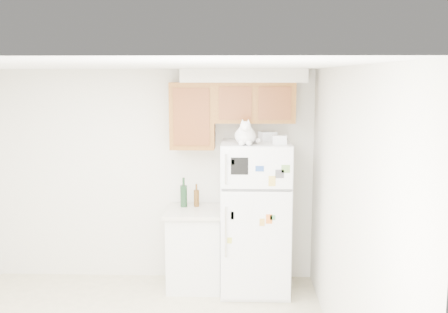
{
  "coord_description": "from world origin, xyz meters",
  "views": [
    {
      "loc": [
        1.03,
        -4.1,
        2.42
      ],
      "look_at": [
        0.86,
        1.55,
        1.55
      ],
      "focal_mm": 42.0,
      "sensor_mm": 36.0,
      "label": 1
    }
  ],
  "objects_px": {
    "storage_box_front": "(279,139)",
    "bottle_amber": "(196,195)",
    "base_counter": "(195,248)",
    "storage_box_back": "(268,136)",
    "bottle_green": "(184,192)",
    "refrigerator": "(255,217)",
    "cat": "(245,135)"
  },
  "relations": [
    {
      "from": "refrigerator",
      "to": "base_counter",
      "type": "xyz_separation_m",
      "value": [
        -0.69,
        0.07,
        -0.39
      ]
    },
    {
      "from": "base_counter",
      "to": "storage_box_back",
      "type": "height_order",
      "value": "storage_box_back"
    },
    {
      "from": "cat",
      "to": "storage_box_front",
      "type": "relative_size",
      "value": 2.69
    },
    {
      "from": "bottle_green",
      "to": "bottle_amber",
      "type": "distance_m",
      "value": 0.15
    },
    {
      "from": "base_counter",
      "to": "storage_box_front",
      "type": "xyz_separation_m",
      "value": [
        0.94,
        -0.17,
        1.28
      ]
    },
    {
      "from": "storage_box_back",
      "to": "bottle_amber",
      "type": "xyz_separation_m",
      "value": [
        -0.81,
        0.04,
        -0.7
      ]
    },
    {
      "from": "storage_box_front",
      "to": "storage_box_back",
      "type": "bearing_deg",
      "value": 113.18
    },
    {
      "from": "refrigerator",
      "to": "storage_box_front",
      "type": "height_order",
      "value": "storage_box_front"
    },
    {
      "from": "bottle_amber",
      "to": "storage_box_front",
      "type": "bearing_deg",
      "value": -18.44
    },
    {
      "from": "base_counter",
      "to": "refrigerator",
      "type": "bearing_deg",
      "value": -6.09
    },
    {
      "from": "storage_box_front",
      "to": "bottle_green",
      "type": "relative_size",
      "value": 0.44
    },
    {
      "from": "base_counter",
      "to": "storage_box_front",
      "type": "relative_size",
      "value": 6.13
    },
    {
      "from": "cat",
      "to": "storage_box_back",
      "type": "xyz_separation_m",
      "value": [
        0.26,
        0.36,
        -0.06
      ]
    },
    {
      "from": "cat",
      "to": "storage_box_back",
      "type": "distance_m",
      "value": 0.45
    },
    {
      "from": "base_counter",
      "to": "bottle_green",
      "type": "height_order",
      "value": "bottle_green"
    },
    {
      "from": "base_counter",
      "to": "bottle_amber",
      "type": "bearing_deg",
      "value": 84.45
    },
    {
      "from": "refrigerator",
      "to": "storage_box_back",
      "type": "xyz_separation_m",
      "value": [
        0.14,
        0.17,
        0.9
      ]
    },
    {
      "from": "base_counter",
      "to": "bottle_green",
      "type": "relative_size",
      "value": 2.69
    },
    {
      "from": "storage_box_front",
      "to": "cat",
      "type": "bearing_deg",
      "value": -164.99
    },
    {
      "from": "storage_box_front",
      "to": "bottle_green",
      "type": "height_order",
      "value": "storage_box_front"
    },
    {
      "from": "bottle_green",
      "to": "bottle_amber",
      "type": "bearing_deg",
      "value": 5.95
    },
    {
      "from": "refrigerator",
      "to": "cat",
      "type": "xyz_separation_m",
      "value": [
        -0.12,
        -0.19,
        0.96
      ]
    },
    {
      "from": "refrigerator",
      "to": "base_counter",
      "type": "height_order",
      "value": "refrigerator"
    },
    {
      "from": "cat",
      "to": "storage_box_back",
      "type": "relative_size",
      "value": 2.24
    },
    {
      "from": "bottle_green",
      "to": "cat",
      "type": "bearing_deg",
      "value": -28.81
    },
    {
      "from": "refrigerator",
      "to": "storage_box_back",
      "type": "distance_m",
      "value": 0.92
    },
    {
      "from": "storage_box_back",
      "to": "refrigerator",
      "type": "bearing_deg",
      "value": -150.42
    },
    {
      "from": "base_counter",
      "to": "storage_box_back",
      "type": "xyz_separation_m",
      "value": [
        0.83,
        0.09,
        1.29
      ]
    },
    {
      "from": "refrigerator",
      "to": "bottle_amber",
      "type": "xyz_separation_m",
      "value": [
        -0.68,
        0.21,
        0.2
      ]
    },
    {
      "from": "storage_box_front",
      "to": "bottle_amber",
      "type": "height_order",
      "value": "storage_box_front"
    },
    {
      "from": "storage_box_back",
      "to": "bottle_green",
      "type": "xyz_separation_m",
      "value": [
        -0.96,
        0.03,
        -0.66
      ]
    },
    {
      "from": "base_counter",
      "to": "cat",
      "type": "bearing_deg",
      "value": -25.16
    }
  ]
}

